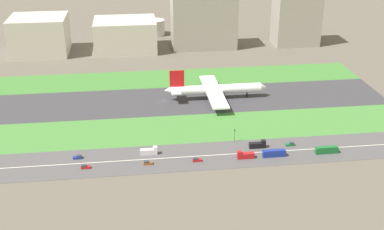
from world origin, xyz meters
name	(u,v)px	position (x,y,z in m)	size (l,w,h in m)	color
ground_plane	(163,101)	(0.00, 0.00, 0.00)	(800.00, 800.00, 0.00)	#5B564C
runway	(163,101)	(0.00, 0.00, 0.05)	(280.00, 46.00, 0.10)	#38383D
grass_median_north	(159,79)	(0.00, 41.00, 0.05)	(280.00, 36.00, 0.10)	#3D7A33
grass_median_south	(169,129)	(0.00, -41.00, 0.05)	(280.00, 36.00, 0.10)	#427F38
highway	(174,158)	(0.00, -73.00, 0.05)	(280.00, 28.00, 0.10)	#4C4C4F
highway_centerline	(174,158)	(0.00, -73.00, 0.11)	(266.00, 0.50, 0.01)	silver
airliner	(214,89)	(32.16, 0.00, 6.23)	(65.00, 56.00, 19.70)	white
truck_1	(258,145)	(43.31, -68.00, 1.67)	(8.40, 2.50, 4.00)	black
bus_1	(327,150)	(75.94, -78.00, 1.82)	(11.60, 2.50, 3.50)	#19662D
car_4	(148,163)	(-13.27, -78.00, 0.92)	(4.40, 1.80, 2.00)	brown
bus_0	(274,153)	(48.99, -78.00, 1.82)	(11.60, 2.50, 3.50)	navy
car_3	(290,144)	(60.53, -68.00, 0.92)	(4.40, 1.80, 2.00)	#19662D
car_2	(85,167)	(-42.65, -78.00, 0.92)	(4.40, 1.80, 2.00)	#B2191E
car_1	(78,157)	(-46.74, -68.00, 0.92)	(4.40, 1.80, 2.00)	navy
truck_0	(245,155)	(34.43, -78.00, 1.67)	(8.40, 2.50, 4.00)	#B2191E
truck_2	(149,151)	(-11.88, -68.00, 1.67)	(8.40, 2.50, 4.00)	silver
car_0	(197,160)	(10.46, -78.00, 0.92)	(4.40, 1.80, 2.00)	#B2191E
traffic_light	(235,134)	(32.86, -60.01, 4.29)	(0.36, 0.50, 7.20)	#4C4C51
terminal_building	(40,35)	(-90.00, 114.00, 14.85)	(43.80, 39.56, 29.69)	beige
hangar_building	(125,35)	(-22.08, 114.00, 12.65)	(49.59, 39.22, 25.30)	beige
office_tower	(204,22)	(42.52, 114.00, 21.57)	(52.77, 25.71, 43.14)	#9E998E
cargo_warehouse	(296,16)	(121.40, 114.00, 24.46)	(37.00, 24.83, 48.93)	#9E998E
fuel_tank_west	(122,27)	(-24.81, 159.00, 8.27)	(17.64, 17.64, 16.54)	silver
fuel_tank_centre	(155,27)	(4.46, 159.00, 6.91)	(17.76, 17.76, 13.82)	silver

